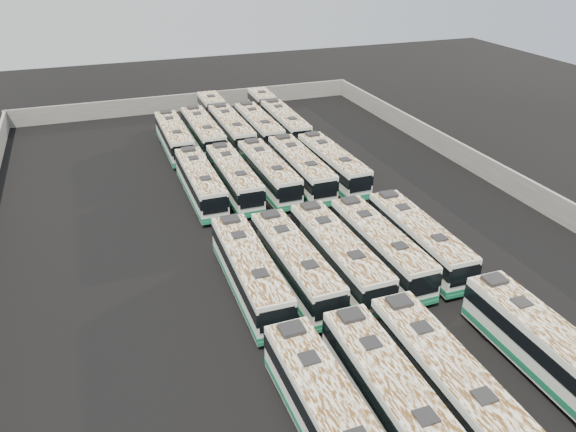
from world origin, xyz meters
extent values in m
plane|color=black|center=(0.00, 0.00, 0.00)|extent=(140.00, 140.00, 0.00)
cube|color=slate|center=(0.00, 36.30, 1.10)|extent=(45.20, 0.30, 2.20)
cube|color=slate|center=(22.30, 0.00, 1.10)|extent=(0.30, 73.20, 2.20)
cube|color=silver|center=(-4.62, -20.18, 1.66)|extent=(2.62, 11.62, 2.65)
cube|color=black|center=(-4.62, -20.18, 2.10)|extent=(2.68, 11.69, 0.89)
cube|color=silver|center=(-4.62, -20.18, 3.02)|extent=(2.57, 11.39, 0.07)
cube|color=black|center=(-4.67, -17.63, 3.12)|extent=(0.93, 0.93, 0.14)
cube|color=black|center=(-4.71, -15.32, 3.17)|extent=(1.27, 1.08, 0.25)
cylinder|color=black|center=(-5.72, -16.49, 0.48)|extent=(0.29, 0.97, 0.97)
cylinder|color=black|center=(-3.65, -16.45, 0.48)|extent=(0.29, 0.97, 0.97)
cube|color=silver|center=(-1.33, -20.18, 1.66)|extent=(2.46, 11.58, 2.65)
cube|color=#19694B|center=(-1.33, -20.18, 0.69)|extent=(2.52, 11.63, 0.40)
cube|color=black|center=(-1.33, -20.18, 2.10)|extent=(2.53, 11.64, 0.89)
cube|color=silver|center=(-1.33, -20.18, 3.02)|extent=(2.42, 11.35, 0.07)
cube|color=black|center=(-1.35, -22.73, 3.11)|extent=(0.92, 0.92, 0.13)
cube|color=black|center=(-1.32, -17.64, 3.11)|extent=(0.92, 0.92, 0.13)
cube|color=black|center=(-1.31, -15.32, 3.16)|extent=(1.26, 1.07, 0.25)
cylinder|color=black|center=(-2.35, -16.48, 0.48)|extent=(0.27, 0.97, 0.96)
cylinder|color=black|center=(-0.29, -16.49, 0.48)|extent=(0.27, 0.97, 0.96)
cube|color=silver|center=(1.73, -20.06, 1.68)|extent=(2.46, 11.68, 2.68)
cube|color=#19694B|center=(1.73, -20.06, 0.70)|extent=(2.51, 11.73, 0.41)
cube|color=black|center=(1.73, -20.06, 2.12)|extent=(2.52, 11.74, 0.89)
cube|color=silver|center=(1.73, -20.06, 3.04)|extent=(2.41, 11.45, 0.07)
cube|color=black|center=(1.72, -22.63, 3.14)|extent=(0.93, 0.93, 0.14)
cube|color=black|center=(1.73, -17.50, 3.14)|extent=(0.93, 0.93, 0.14)
cube|color=black|center=(1.74, -15.16, 3.19)|extent=(1.27, 1.07, 0.25)
cylinder|color=black|center=(0.70, -16.33, 0.49)|extent=(0.27, 0.97, 0.97)
cylinder|color=black|center=(2.78, -16.33, 0.49)|extent=(0.27, 0.97, 0.97)
cube|color=silver|center=(8.19, -20.01, 1.67)|extent=(2.44, 11.59, 2.65)
cube|color=#19694B|center=(8.19, -20.01, 0.70)|extent=(2.49, 11.64, 0.41)
cube|color=black|center=(8.19, -20.01, 2.10)|extent=(2.50, 11.65, 0.89)
cube|color=silver|center=(8.19, -20.01, 3.02)|extent=(2.39, 11.36, 0.07)
cube|color=black|center=(8.18, -17.46, 3.12)|extent=(0.92, 0.92, 0.14)
cube|color=black|center=(8.18, -15.14, 3.17)|extent=(1.26, 1.06, 0.25)
cylinder|color=black|center=(7.15, -16.30, 0.48)|extent=(0.27, 0.97, 0.97)
cylinder|color=black|center=(9.21, -16.30, 0.48)|extent=(0.27, 0.97, 0.97)
cube|color=silver|center=(-4.59, -7.09, 1.66)|extent=(2.55, 11.55, 2.64)
cube|color=#19694B|center=(-4.59, -7.09, 0.69)|extent=(2.60, 11.60, 0.40)
cube|color=black|center=(-4.59, -7.09, 2.09)|extent=(2.61, 11.61, 0.88)
cube|color=black|center=(-4.66, -12.87, 1.97)|extent=(2.11, 0.09, 1.39)
cube|color=#19694B|center=(-4.66, -12.87, 0.50)|extent=(2.40, 0.13, 0.27)
cube|color=silver|center=(-4.59, -7.09, 3.00)|extent=(2.49, 11.32, 0.07)
cube|color=black|center=(-4.62, -9.62, 3.10)|extent=(0.92, 0.92, 0.13)
cube|color=black|center=(-4.55, -4.55, 3.10)|extent=(0.92, 0.92, 0.13)
cube|color=black|center=(-4.52, -2.25, 3.15)|extent=(1.26, 1.07, 0.25)
cylinder|color=black|center=(-5.66, -10.76, 0.48)|extent=(0.28, 0.96, 0.96)
cylinder|color=black|center=(-3.61, -10.79, 0.48)|extent=(0.28, 0.96, 0.96)
cylinder|color=black|center=(-5.57, -3.39, 0.48)|extent=(0.28, 0.96, 0.96)
cylinder|color=black|center=(-3.51, -3.42, 0.48)|extent=(0.28, 0.96, 0.96)
cube|color=silver|center=(-1.45, -7.17, 1.63)|extent=(2.61, 11.40, 2.60)
cube|color=#19694B|center=(-1.45, -7.17, 0.68)|extent=(2.66, 11.45, 0.40)
cube|color=black|center=(-1.45, -7.17, 2.06)|extent=(2.67, 11.46, 0.87)
cube|color=black|center=(-1.33, -12.87, 1.94)|extent=(2.08, 0.10, 1.37)
cube|color=#19694B|center=(-1.33, -12.87, 0.49)|extent=(2.37, 0.15, 0.26)
cube|color=silver|center=(-1.45, -7.17, 2.96)|extent=(2.56, 11.17, 0.07)
cube|color=black|center=(-1.40, -9.67, 3.06)|extent=(0.92, 0.92, 0.13)
cube|color=black|center=(-1.50, -4.68, 3.06)|extent=(0.92, 0.92, 0.13)
cube|color=black|center=(-1.55, -2.41, 3.10)|extent=(1.25, 1.07, 0.25)
cylinder|color=black|center=(-2.38, -10.83, 0.47)|extent=(0.29, 0.95, 0.95)
cylinder|color=black|center=(-0.36, -10.79, 0.47)|extent=(0.29, 0.95, 0.95)
cylinder|color=black|center=(-2.54, -3.56, 0.47)|extent=(0.29, 0.95, 0.95)
cylinder|color=black|center=(-0.52, -3.52, 0.47)|extent=(0.29, 0.95, 0.95)
cube|color=silver|center=(1.73, -7.16, 1.68)|extent=(2.60, 11.69, 2.67)
cube|color=#19694B|center=(1.73, -7.16, 0.70)|extent=(2.66, 11.74, 0.41)
cube|color=black|center=(1.73, -7.16, 2.12)|extent=(2.67, 11.75, 0.89)
cube|color=black|center=(1.82, -13.01, 1.99)|extent=(2.14, 0.09, 1.41)
cube|color=#19694B|center=(1.82, -13.01, 0.51)|extent=(2.43, 0.14, 0.27)
cube|color=silver|center=(1.73, -7.16, 3.04)|extent=(2.55, 11.46, 0.07)
cube|color=black|center=(1.77, -9.73, 3.14)|extent=(0.94, 0.94, 0.14)
cube|color=black|center=(1.69, -4.60, 3.14)|extent=(0.94, 0.94, 0.14)
cube|color=black|center=(1.65, -2.27, 3.19)|extent=(1.28, 1.09, 0.25)
cylinder|color=black|center=(0.75, -10.91, 0.49)|extent=(0.29, 0.98, 0.97)
cylinder|color=black|center=(2.82, -10.88, 0.49)|extent=(0.29, 0.98, 0.97)
cylinder|color=black|center=(0.63, -3.45, 0.49)|extent=(0.29, 0.98, 0.97)
cylinder|color=black|center=(2.71, -3.42, 0.49)|extent=(0.29, 0.98, 0.97)
cube|color=silver|center=(5.02, -7.06, 1.63)|extent=(2.52, 11.36, 2.60)
cube|color=#19694B|center=(5.02, -7.06, 0.68)|extent=(2.57, 11.42, 0.40)
cube|color=black|center=(5.02, -7.06, 2.06)|extent=(2.58, 11.43, 0.87)
cube|color=black|center=(5.10, -12.75, 1.94)|extent=(2.08, 0.09, 1.37)
cube|color=#19694B|center=(5.10, -12.75, 0.49)|extent=(2.36, 0.13, 0.26)
cube|color=silver|center=(5.02, -7.06, 2.96)|extent=(2.47, 11.14, 0.07)
cube|color=black|center=(5.05, -9.55, 3.05)|extent=(0.91, 0.91, 0.13)
cube|color=black|center=(4.98, -4.57, 3.05)|extent=(0.91, 0.91, 0.13)
cube|color=black|center=(4.95, -2.30, 3.10)|extent=(1.24, 1.06, 0.25)
cylinder|color=black|center=(4.06, -10.70, 0.47)|extent=(0.28, 0.95, 0.94)
cylinder|color=black|center=(6.08, -10.67, 0.47)|extent=(0.28, 0.95, 0.94)
cylinder|color=black|center=(3.96, -3.45, 0.47)|extent=(0.28, 0.95, 0.94)
cylinder|color=black|center=(5.98, -3.42, 0.47)|extent=(0.28, 0.95, 0.94)
cube|color=silver|center=(8.18, -7.02, 1.62)|extent=(2.54, 11.31, 2.58)
cube|color=#19694B|center=(8.18, -7.02, 0.68)|extent=(2.59, 11.36, 0.39)
cube|color=black|center=(8.18, -7.02, 2.05)|extent=(2.60, 11.37, 0.86)
cube|color=black|center=(8.09, -12.67, 1.93)|extent=(2.07, 0.09, 1.36)
cube|color=#19694B|center=(8.09, -12.67, 0.49)|extent=(2.35, 0.14, 0.26)
cube|color=silver|center=(8.18, -7.02, 2.94)|extent=(2.48, 11.08, 0.07)
cube|color=black|center=(8.14, -9.50, 3.03)|extent=(0.91, 0.91, 0.13)
cube|color=black|center=(8.23, -4.54, 3.03)|extent=(0.91, 0.91, 0.13)
cube|color=black|center=(8.26, -2.29, 3.08)|extent=(1.24, 1.05, 0.24)
cylinder|color=black|center=(7.12, -10.61, 0.47)|extent=(0.28, 0.94, 0.94)
cylinder|color=black|center=(9.13, -10.64, 0.47)|extent=(0.28, 0.94, 0.94)
cylinder|color=black|center=(7.24, -3.40, 0.47)|extent=(0.28, 0.94, 0.94)
cylinder|color=black|center=(9.25, -3.43, 0.47)|extent=(0.28, 0.94, 0.94)
cube|color=silver|center=(-4.51, 8.42, 1.62)|extent=(2.35, 11.24, 2.58)
cube|color=#19694B|center=(-4.51, 8.42, 0.67)|extent=(2.40, 11.29, 0.39)
cube|color=black|center=(-4.51, 8.42, 2.04)|extent=(2.41, 11.30, 0.86)
cube|color=black|center=(-4.51, 2.78, 1.92)|extent=(2.06, 0.06, 1.36)
cube|color=#19694B|center=(-4.51, 2.78, 0.49)|extent=(2.34, 0.10, 0.26)
cube|color=silver|center=(-4.51, 8.42, 2.93)|extent=(2.30, 11.02, 0.07)
cube|color=black|center=(-4.51, 5.95, 3.03)|extent=(0.89, 0.89, 0.13)
cube|color=black|center=(-4.51, 10.89, 3.03)|extent=(0.89, 0.89, 0.13)
cube|color=black|center=(-4.51, 13.14, 3.07)|extent=(1.22, 1.03, 0.24)
cylinder|color=black|center=(-5.51, 4.82, 0.47)|extent=(0.26, 0.94, 0.94)
cylinder|color=black|center=(-3.51, 4.82, 0.47)|extent=(0.26, 0.94, 0.94)
cylinder|color=black|center=(-5.52, 12.02, 0.47)|extent=(0.26, 0.94, 0.94)
cylinder|color=black|center=(-3.51, 12.02, 0.47)|extent=(0.26, 0.94, 0.94)
cube|color=silver|center=(-1.44, 8.42, 1.62)|extent=(2.38, 11.27, 2.58)
cube|color=#19694B|center=(-1.44, 8.42, 0.68)|extent=(2.43, 11.32, 0.39)
cube|color=black|center=(-1.44, 8.42, 2.05)|extent=(2.44, 11.33, 0.86)
cube|color=black|center=(-1.43, 2.77, 1.92)|extent=(2.07, 0.07, 1.36)
cube|color=#19694B|center=(-1.43, 2.77, 0.49)|extent=(2.35, 0.11, 0.26)
cube|color=silver|center=(-1.44, 8.42, 2.94)|extent=(2.33, 11.05, 0.07)
cube|color=black|center=(-1.44, 5.94, 3.03)|extent=(0.89, 0.89, 0.13)
cube|color=black|center=(-1.45, 10.90, 3.03)|extent=(0.89, 0.89, 0.13)
cube|color=black|center=(-1.46, 13.15, 3.08)|extent=(1.22, 1.04, 0.24)
cylinder|color=black|center=(-2.44, 4.81, 0.47)|extent=(0.27, 0.94, 0.94)
cylinder|color=black|center=(-0.43, 4.82, 0.47)|extent=(0.27, 0.94, 0.94)
cylinder|color=black|center=(-2.46, 12.02, 0.47)|extent=(0.27, 0.94, 0.94)
cylinder|color=black|center=(-0.45, 12.03, 0.47)|extent=(0.27, 0.94, 0.94)
cube|color=silver|center=(1.84, 8.47, 1.63)|extent=(2.57, 11.38, 2.60)
cube|color=#19694B|center=(1.84, 8.47, 0.68)|extent=(2.62, 11.43, 0.40)
cube|color=black|center=(1.84, 8.47, 2.06)|extent=(2.63, 11.44, 0.87)
cube|color=black|center=(1.95, 2.78, 1.94)|extent=(2.08, 0.10, 1.37)
cube|color=#19694B|center=(1.95, 2.78, 0.49)|extent=(2.36, 0.14, 0.26)
cube|color=silver|center=(1.84, 8.47, 2.96)|extent=(2.52, 11.15, 0.07)
cube|color=black|center=(1.89, 5.98, 3.05)|extent=(0.91, 0.91, 0.13)
cube|color=black|center=(1.80, 10.96, 3.05)|extent=(0.91, 0.91, 0.13)
cube|color=black|center=(1.75, 13.23, 3.10)|extent=(1.25, 1.06, 0.25)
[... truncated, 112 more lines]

